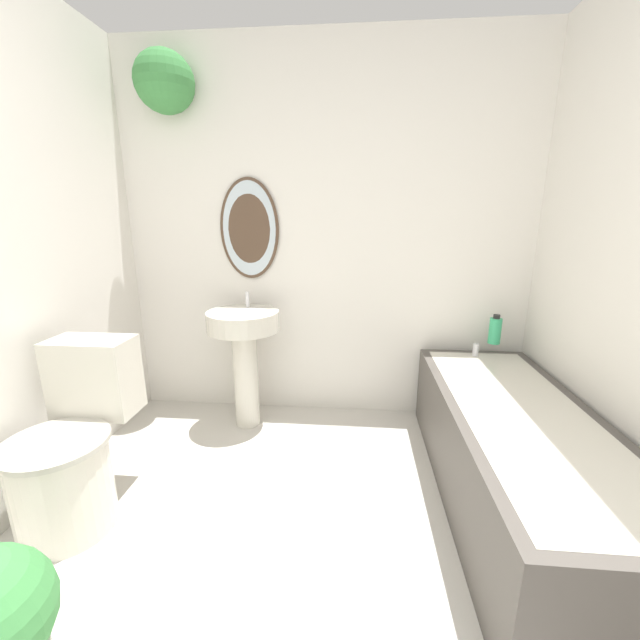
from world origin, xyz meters
The scene contains 5 objects.
wall_back centered at (-0.10, 2.41, 1.29)m, with size 2.75×0.35×2.40m.
toilet centered at (-1.04, 1.26, 0.33)m, with size 0.42×0.62×0.78m.
pedestal_sink centered at (-0.50, 2.12, 0.55)m, with size 0.45×0.45×0.87m.
bathtub centered at (0.97, 1.50, 0.26)m, with size 0.65×1.68×0.56m.
shampoo_bottle centered at (1.08, 2.26, 0.65)m, with size 0.07×0.07×0.19m.
Camera 1 is at (0.19, -0.19, 1.34)m, focal length 22.00 mm.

